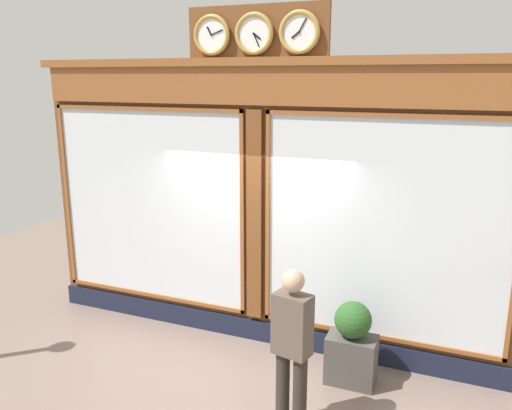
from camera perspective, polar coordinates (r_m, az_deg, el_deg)
shop_facade at (r=6.67m, az=0.41°, el=0.21°), size 6.41×0.42×4.26m
pedestrian at (r=5.20m, az=3.99°, el=-14.97°), size 0.40×0.29×1.69m
planter_box at (r=6.29m, az=10.44°, el=-16.41°), size 0.56×0.36×0.57m
planter_shrub at (r=6.06m, az=10.65°, el=-12.34°), size 0.42×0.42×0.42m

